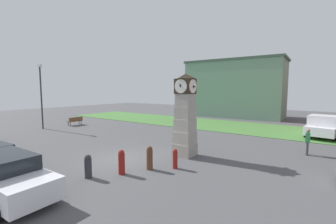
% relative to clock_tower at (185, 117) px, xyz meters
% --- Properties ---
extents(ground_plane, '(80.18, 80.18, 0.00)m').
position_rel_clock_tower_xyz_m(ground_plane, '(-2.50, -2.70, -2.28)').
color(ground_plane, '#4C4C4F').
extents(clock_tower, '(1.30, 1.21, 4.80)m').
position_rel_clock_tower_xyz_m(clock_tower, '(0.00, 0.00, 0.00)').
color(clock_tower, '#9C978D').
rests_on(clock_tower, ground_plane).
extents(bollard_near_tower, '(0.31, 0.31, 1.05)m').
position_rel_clock_tower_xyz_m(bollard_near_tower, '(-1.72, -5.39, -1.75)').
color(bollard_near_tower, '#333338').
rests_on(bollard_near_tower, ground_plane).
extents(bollard_mid_row, '(0.30, 0.30, 1.14)m').
position_rel_clock_tower_xyz_m(bollard_mid_row, '(-0.85, -4.22, -1.70)').
color(bollard_mid_row, maroon).
rests_on(bollard_mid_row, ground_plane).
extents(bollard_far_row, '(0.31, 0.31, 1.16)m').
position_rel_clock_tower_xyz_m(bollard_far_row, '(-0.19, -3.01, -1.69)').
color(bollard_far_row, brown).
rests_on(bollard_far_row, ground_plane).
extents(bollard_end_row, '(0.25, 0.25, 0.99)m').
position_rel_clock_tower_xyz_m(bollard_end_row, '(0.74, -2.16, -1.78)').
color(bollard_end_row, maroon).
rests_on(bollard_end_row, ground_plane).
extents(car_by_building, '(4.47, 1.95, 1.56)m').
position_rel_clock_tower_xyz_m(car_by_building, '(-2.49, -8.19, -1.48)').
color(car_by_building, silver).
rests_on(car_by_building, ground_plane).
extents(pickup_truck, '(2.84, 5.60, 1.85)m').
position_rel_clock_tower_xyz_m(pickup_truck, '(6.68, 11.39, -1.34)').
color(pickup_truck, silver).
rests_on(pickup_truck, ground_plane).
extents(bench, '(0.57, 1.61, 0.90)m').
position_rel_clock_tower_xyz_m(bench, '(-15.82, 2.82, -1.75)').
color(bench, brown).
rests_on(bench, ground_plane).
extents(pedestrian_near_bench, '(0.26, 0.41, 1.56)m').
position_rel_clock_tower_xyz_m(pedestrian_near_bench, '(5.89, 4.33, -1.39)').
color(pedestrian_near_bench, '#3F3F47').
rests_on(pedestrian_near_bench, ground_plane).
extents(street_lamp_near_road, '(0.50, 0.24, 6.33)m').
position_rel_clock_tower_xyz_m(street_lamp_near_road, '(-16.36, -0.37, 1.39)').
color(street_lamp_near_road, '#333338').
rests_on(street_lamp_near_road, ground_plane).
extents(warehouse_blue_far, '(13.78, 6.93, 8.11)m').
position_rel_clock_tower_xyz_m(warehouse_blue_far, '(-4.47, 21.36, 1.79)').
color(warehouse_blue_far, gray).
rests_on(warehouse_blue_far, ground_plane).
extents(grass_verge_far, '(48.11, 7.85, 0.04)m').
position_rel_clock_tower_xyz_m(grass_verge_far, '(-0.20, 12.00, -2.26)').
color(grass_verge_far, '#477A38').
rests_on(grass_verge_far, ground_plane).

